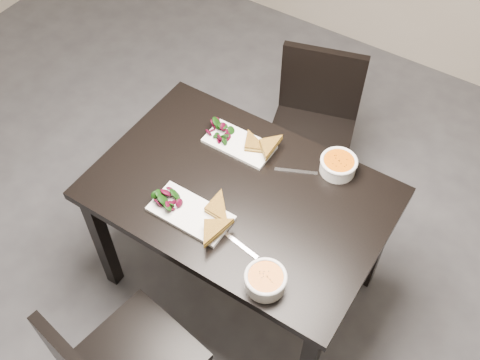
{
  "coord_description": "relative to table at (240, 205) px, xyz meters",
  "views": [
    {
      "loc": [
        1.03,
        -0.76,
        2.55
      ],
      "look_at": [
        0.29,
        0.4,
        0.82
      ],
      "focal_mm": 41.64,
      "sensor_mm": 36.0,
      "label": 1
    }
  ],
  "objects": [
    {
      "name": "sandwich_near",
      "position": [
        -0.03,
        -0.19,
        0.14
      ],
      "size": [
        0.17,
        0.13,
        0.05
      ],
      "primitive_type": null,
      "rotation": [
        0.0,
        0.0,
        -0.05
      ],
      "color": "#A47522",
      "rests_on": "plate_near"
    },
    {
      "name": "cutlery_near",
      "position": [
        0.14,
        -0.22,
        0.1
      ],
      "size": [
        0.18,
        0.05,
        0.0
      ],
      "primitive_type": "cube",
      "rotation": [
        0.0,
        0.0,
        -0.16
      ],
      "color": "silver",
      "rests_on": "table"
    },
    {
      "name": "sandwich_far",
      "position": [
        -0.07,
        0.19,
        0.14
      ],
      "size": [
        0.18,
        0.16,
        0.05
      ],
      "primitive_type": null,
      "rotation": [
        0.0,
        0.0,
        0.42
      ],
      "color": "#A47522",
      "rests_on": "plate_far"
    },
    {
      "name": "plate_near",
      "position": [
        -0.1,
        -0.2,
        0.11
      ],
      "size": [
        0.33,
        0.16,
        0.02
      ],
      "primitive_type": "cube",
      "color": "white",
      "rests_on": "table"
    },
    {
      "name": "salad_near",
      "position": [
        -0.2,
        -0.2,
        0.14
      ],
      "size": [
        0.1,
        0.09,
        0.04
      ],
      "primitive_type": null,
      "color": "black",
      "rests_on": "plate_near"
    },
    {
      "name": "table",
      "position": [
        0.0,
        0.0,
        0.0
      ],
      "size": [
        1.2,
        0.8,
        0.75
      ],
      "color": "black",
      "rests_on": "ground"
    },
    {
      "name": "plate_far",
      "position": [
        -0.14,
        0.21,
        0.11
      ],
      "size": [
        0.3,
        0.15,
        0.02
      ],
      "primitive_type": "cube",
      "color": "white",
      "rests_on": "table"
    },
    {
      "name": "soup_bowl_far",
      "position": [
        0.29,
        0.31,
        0.14
      ],
      "size": [
        0.16,
        0.16,
        0.07
      ],
      "color": "white",
      "rests_on": "table"
    },
    {
      "name": "cutlery_far",
      "position": [
        0.14,
        0.21,
        0.1
      ],
      "size": [
        0.17,
        0.09,
        0.0
      ],
      "primitive_type": "cube",
      "rotation": [
        0.0,
        0.0,
        0.43
      ],
      "color": "silver",
      "rests_on": "table"
    },
    {
      "name": "ground",
      "position": [
        -0.29,
        -0.4,
        -0.65
      ],
      "size": [
        5.0,
        5.0,
        0.0
      ],
      "primitive_type": "plane",
      "color": "#47474C",
      "rests_on": "ground"
    },
    {
      "name": "soup_bowl_near",
      "position": [
        0.31,
        -0.31,
        0.14
      ],
      "size": [
        0.15,
        0.15,
        0.07
      ],
      "color": "white",
      "rests_on": "table"
    },
    {
      "name": "chair_far",
      "position": [
        -0.03,
        0.76,
        -0.17
      ],
      "size": [
        0.52,
        0.52,
        0.85
      ],
      "rotation": [
        0.0,
        0.0,
        0.29
      ],
      "color": "black",
      "rests_on": "ground"
    },
    {
      "name": "salad_far",
      "position": [
        -0.24,
        0.21,
        0.13
      ],
      "size": [
        0.09,
        0.08,
        0.04
      ],
      "primitive_type": null,
      "color": "black",
      "rests_on": "plate_far"
    }
  ]
}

